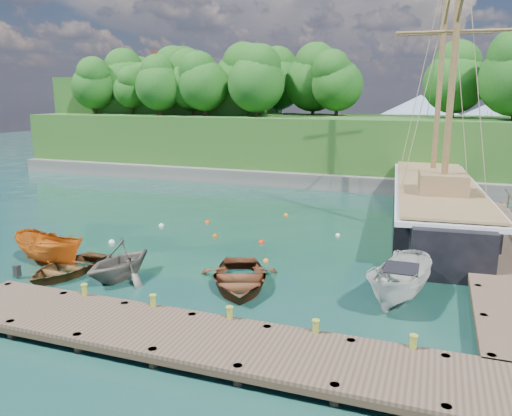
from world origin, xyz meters
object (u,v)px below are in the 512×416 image
Objects in this scene: rowboat_2 at (239,286)px; cabin_boat_white at (399,302)px; rowboat_1 at (120,279)px; schooner at (435,207)px; motorboat_orange at (51,265)px; rowboat_0 at (67,274)px.

cabin_boat_white is (6.63, 0.67, 0.00)m from rowboat_2.
schooner is at bearing 58.59° from rowboat_1.
motorboat_orange is (-4.26, 0.47, 0.00)m from rowboat_1.
rowboat_2 is at bearing -159.58° from cabin_boat_white.
rowboat_0 is 0.92× the size of motorboat_orange.
motorboat_orange is 0.93× the size of cabin_boat_white.
rowboat_0 is 0.85× the size of cabin_boat_white.
motorboat_orange is 22.76m from schooner.
cabin_boat_white reaches higher than rowboat_0.
schooner is (17.41, 14.63, 1.14)m from motorboat_orange.
cabin_boat_white is at bearing 13.13° from rowboat_0.
motorboat_orange is (-9.66, -0.49, 0.00)m from rowboat_2.
schooner is at bearing 99.93° from cabin_boat_white.
rowboat_1 is 0.75× the size of cabin_boat_white.
rowboat_1 reaches higher than motorboat_orange.
rowboat_1 is (2.64, 0.36, 0.00)m from rowboat_0.
schooner reaches higher than rowboat_1.
rowboat_2 is (5.39, 0.96, 0.00)m from rowboat_1.
motorboat_orange is 16.33m from cabin_boat_white.
cabin_boat_white is at bearing -15.79° from rowboat_2.
cabin_boat_white is at bearing -73.05° from motorboat_orange.
rowboat_2 is 9.67m from motorboat_orange.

